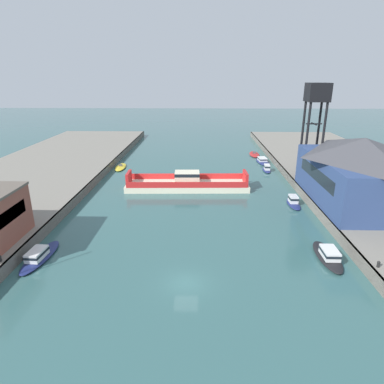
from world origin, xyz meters
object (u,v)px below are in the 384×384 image
Objects in this scene: moored_boat_near_right at (328,255)px; moored_boat_mid_right at (39,256)px; chain_ferry at (187,184)px; moored_boat_mid_left at (293,201)px; moored_boat_far_left at (267,168)px; moored_boat_upstream_a at (263,161)px; moored_boat_near_left at (121,167)px; warehouse_shed at (360,170)px; crane_tower at (317,102)px; moored_boat_far_right at (254,154)px.

moored_boat_mid_right is (-33.53, -0.97, -0.04)m from moored_boat_near_right.
moored_boat_mid_left is (17.92, -7.87, -0.43)m from chain_ferry.
chain_ferry reaches higher than moored_boat_far_left.
moored_boat_far_left is 7.91m from moored_boat_upstream_a.
moored_boat_near_left is 0.34× the size of warehouse_shed.
moored_boat_near_left is 1.32× the size of moored_boat_far_left.
moored_boat_far_left is 0.32× the size of crane_tower.
moored_boat_far_left is 0.74× the size of moored_boat_far_right.
warehouse_shed is (43.16, 16.43, 6.01)m from moored_boat_mid_right.
moored_boat_far_right is 0.43× the size of crane_tower.
moored_boat_near_right is 46.20m from moored_boat_upstream_a.
moored_boat_upstream_a is (17.87, 20.92, -0.60)m from chain_ferry.
warehouse_shed reaches higher than moored_boat_far_right.
moored_boat_upstream_a is 23.94m from crane_tower.
moored_boat_mid_left is at bearing -88.59° from moored_boat_far_left.
chain_ferry is at bearing 156.28° from moored_boat_mid_left.
moored_boat_upstream_a is 0.39× the size of warehouse_shed.
moored_boat_near_left is 40.88m from moored_boat_mid_left.
moored_boat_far_right is 8.23m from moored_boat_upstream_a.
crane_tower is (39.69, -11.29, 15.55)m from moored_boat_near_left.
moored_boat_near_right is at bearing -102.09° from crane_tower.
moored_boat_far_right is (33.20, 14.38, 0.00)m from moored_boat_near_left.
crane_tower is at bearing -75.81° from moored_boat_far_right.
moored_boat_mid_left is 0.72× the size of moored_boat_far_right.
moored_boat_upstream_a is at bearing 89.42° from moored_boat_near_right.
crane_tower reaches higher than moored_boat_far_right.
crane_tower is (6.15, -9.58, 15.18)m from moored_boat_far_left.
moored_boat_mid_left and moored_boat_far_left have the same top height.
moored_boat_mid_left is 37.00m from moored_boat_far_right.
moored_boat_upstream_a is (34.00, 47.16, -0.10)m from moored_boat_mid_right.
moored_boat_upstream_a reaches higher than moored_boat_near_left.
moored_boat_mid_left is 38.69m from moored_boat_mid_right.
moored_boat_near_left is 0.98× the size of moored_boat_far_right.
moored_boat_upstream_a is (34.01, 6.19, 0.21)m from moored_boat_near_left.
moored_boat_far_left is (-0.52, 20.90, -0.00)m from moored_boat_mid_left.
moored_boat_far_right is at bearing 90.36° from moored_boat_near_right.
moored_boat_near_left is 36.18m from moored_boat_far_right.
warehouse_shed is (9.11, -1.94, 5.94)m from moored_boat_mid_left.
chain_ferry reaches higher than moored_boat_mid_right.
chain_ferry is 3.07× the size of moored_boat_near_right.
chain_ferry is 4.16× the size of moored_boat_far_left.
moored_boat_far_left is (17.40, 13.03, -0.43)m from chain_ferry.
moored_boat_far_right is at bearing 91.33° from moored_boat_mid_left.
moored_boat_mid_left is 0.31× the size of crane_tower.
moored_boat_near_left is 40.97m from moored_boat_mid_right.
moored_boat_near_left is at bearing 146.43° from moored_boat_mid_left.
moored_boat_near_left is 52.21m from moored_boat_near_right.
chain_ferry reaches higher than moored_boat_near_left.
moored_boat_far_right is at bearing 91.22° from moored_boat_far_left.
moored_boat_mid_left reaches higher than moored_boat_near_right.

